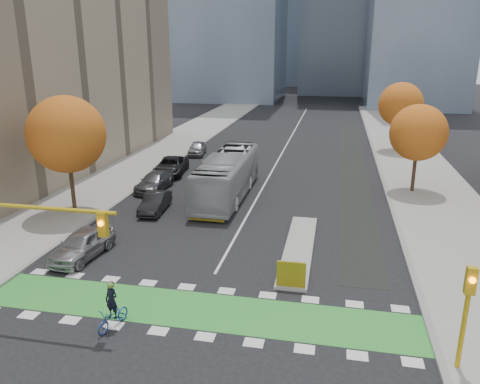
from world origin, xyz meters
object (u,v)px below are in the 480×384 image
at_px(tree_east_far, 401,105).
at_px(parked_car_a, 82,244).
at_px(parked_car_e, 197,148).
at_px(parked_car_b, 155,202).
at_px(tree_east_near, 418,133).
at_px(tree_west, 67,135).
at_px(bus, 227,175).
at_px(parked_car_c, 154,182).
at_px(traffic_signal_east, 467,303).
at_px(hazard_board, 291,274).
at_px(parked_car_d, 171,166).
at_px(cyclist, 113,312).

relative_size(tree_east_far, parked_car_a, 1.66).
xyz_separation_m(tree_east_far, parked_car_e, (-21.50, -6.00, -4.53)).
height_order(parked_car_b, parked_car_e, parked_car_e).
distance_m(tree_east_near, tree_east_far, 16.01).
height_order(tree_west, parked_car_e, tree_west).
height_order(tree_west, bus, tree_west).
bearing_deg(parked_car_a, tree_west, 128.74).
relative_size(tree_east_near, tree_east_far, 0.92).
bearing_deg(tree_east_far, tree_west, -133.30).
bearing_deg(parked_car_c, parked_car_b, -65.50).
xyz_separation_m(traffic_signal_east, parked_car_a, (-18.21, 6.02, -1.95)).
bearing_deg(traffic_signal_east, hazard_board, 144.08).
bearing_deg(parked_car_c, traffic_signal_east, -42.47).
relative_size(tree_east_near, parked_car_d, 1.29).
height_order(bus, parked_car_e, bus).
xyz_separation_m(tree_west, tree_east_far, (24.50, 26.00, -0.38)).
distance_m(cyclist, parked_car_d, 24.87).
xyz_separation_m(tree_west, tree_east_near, (24.00, 10.00, -0.75)).
distance_m(tree_east_near, parked_car_d, 21.46).
distance_m(hazard_board, tree_west, 18.44).
distance_m(parked_car_d, parked_car_e, 8.38).
bearing_deg(bus, parked_car_d, 139.43).
distance_m(parked_car_b, parked_car_c, 5.40).
bearing_deg(parked_car_a, parked_car_c, 99.21).
bearing_deg(tree_east_far, parked_car_d, -146.22).
bearing_deg(hazard_board, traffic_signal_east, -35.92).
height_order(traffic_signal_east, cyclist, traffic_signal_east).
bearing_deg(traffic_signal_east, tree_east_near, 86.19).
bearing_deg(parked_car_a, parked_car_d, 99.31).
height_order(tree_east_near, tree_east_far, tree_east_far).
xyz_separation_m(parked_car_c, parked_car_e, (-0.39, 13.47, 0.01)).
distance_m(tree_east_far, parked_car_b, 31.37).
xyz_separation_m(tree_east_far, cyclist, (-15.42, -38.50, -4.54)).
bearing_deg(tree_west, parked_car_c, 62.57).
height_order(tree_west, parked_car_c, tree_west).
height_order(tree_east_far, parked_car_b, tree_east_far).
height_order(hazard_board, parked_car_d, parked_car_d).
xyz_separation_m(tree_west, bus, (9.66, 5.99, -3.89)).
xyz_separation_m(traffic_signal_east, bus, (-12.84, 18.50, -1.01)).
bearing_deg(parked_car_b, parked_car_d, 98.96).
xyz_separation_m(parked_car_b, parked_car_e, (-2.42, 18.47, 0.04)).
relative_size(parked_car_a, parked_car_e, 1.10).
relative_size(parked_car_b, parked_car_c, 0.84).
xyz_separation_m(parked_car_a, parked_car_e, (-1.29, 26.48, -0.07)).
xyz_separation_m(tree_west, parked_car_a, (4.29, -6.48, -4.83)).
height_order(tree_east_far, parked_car_a, tree_east_far).
height_order(traffic_signal_east, parked_car_a, traffic_signal_east).
xyz_separation_m(hazard_board, parked_car_b, (-10.58, 9.33, -0.13)).
bearing_deg(parked_car_b, parked_car_e, 92.94).
relative_size(parked_car_a, parked_car_b, 1.13).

